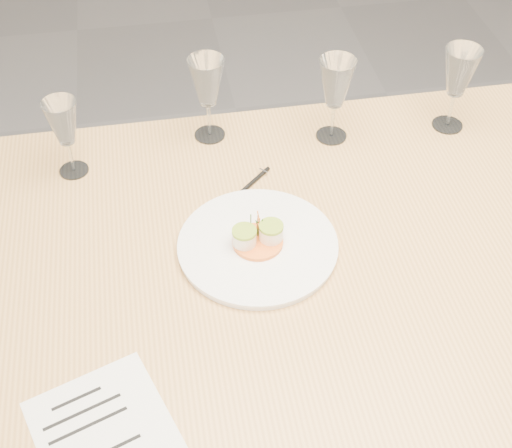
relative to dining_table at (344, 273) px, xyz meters
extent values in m
plane|color=slate|center=(0.00, 0.00, -0.68)|extent=(7.00, 7.00, 0.00)
cube|color=tan|center=(0.00, 0.00, 0.05)|extent=(2.40, 1.00, 0.04)
cylinder|color=white|center=(-0.17, 0.04, 0.07)|extent=(0.32, 0.32, 0.01)
cylinder|color=white|center=(-0.17, 0.04, 0.08)|extent=(0.32, 0.32, 0.01)
cylinder|color=orange|center=(-0.17, 0.04, 0.09)|extent=(0.10, 0.10, 0.01)
cylinder|color=#FFEBD0|center=(-0.20, 0.04, 0.11)|extent=(0.05, 0.05, 0.03)
cylinder|color=#FFEBD0|center=(-0.15, 0.04, 0.11)|extent=(0.05, 0.05, 0.03)
cylinder|color=#9CB632|center=(-0.20, 0.04, 0.12)|extent=(0.05, 0.05, 0.01)
cylinder|color=#9CB632|center=(-0.15, 0.04, 0.12)|extent=(0.05, 0.05, 0.01)
cylinder|color=#CFC76E|center=(-0.11, -0.01, 0.08)|extent=(0.05, 0.05, 0.00)
cube|color=white|center=(-0.48, -0.33, 0.07)|extent=(0.29, 0.32, 0.00)
cube|color=black|center=(-0.53, -0.25, 0.07)|extent=(0.08, 0.03, 0.00)
cube|color=black|center=(-0.52, -0.27, 0.07)|extent=(0.13, 0.05, 0.00)
cube|color=black|center=(-0.51, -0.30, 0.07)|extent=(0.13, 0.05, 0.00)
cylinder|color=black|center=(-0.16, 0.23, 0.07)|extent=(0.10, 0.09, 0.01)
cube|color=silver|center=(-0.12, 0.26, 0.08)|extent=(0.02, 0.02, 0.00)
cylinder|color=white|center=(-0.54, 0.34, 0.07)|extent=(0.07, 0.07, 0.00)
cylinder|color=white|center=(-0.54, 0.34, 0.11)|extent=(0.01, 0.01, 0.08)
cone|color=white|center=(-0.54, 0.34, 0.20)|extent=(0.07, 0.07, 0.10)
cylinder|color=white|center=(-0.22, 0.42, 0.07)|extent=(0.07, 0.07, 0.00)
cylinder|color=white|center=(-0.22, 0.42, 0.12)|extent=(0.01, 0.01, 0.09)
cone|color=white|center=(-0.22, 0.42, 0.22)|extent=(0.08, 0.08, 0.11)
cylinder|color=white|center=(0.06, 0.37, 0.07)|extent=(0.07, 0.07, 0.00)
cylinder|color=white|center=(0.06, 0.37, 0.12)|extent=(0.01, 0.01, 0.09)
cone|color=white|center=(0.06, 0.37, 0.22)|extent=(0.08, 0.08, 0.11)
cylinder|color=white|center=(0.34, 0.36, 0.07)|extent=(0.07, 0.07, 0.00)
cylinder|color=white|center=(0.34, 0.36, 0.12)|extent=(0.01, 0.01, 0.09)
cone|color=white|center=(0.34, 0.36, 0.22)|extent=(0.08, 0.08, 0.12)
camera|label=1|loc=(-0.35, -0.92, 1.11)|focal=50.00mm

